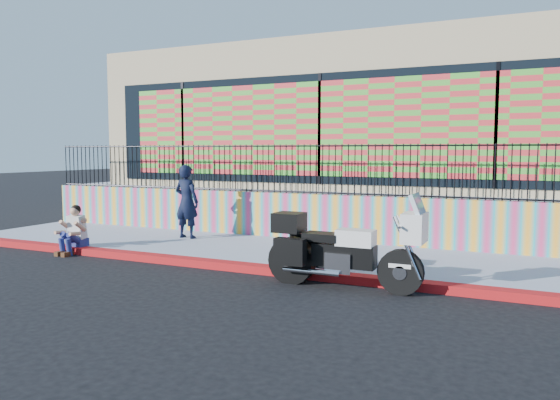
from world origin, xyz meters
The scene contains 10 objects.
ground centered at (0.00, 0.00, 0.00)m, with size 90.00×90.00×0.00m, color black.
red_curb centered at (0.00, 0.00, 0.07)m, with size 16.00×0.30×0.15m, color #AB0C1C.
sidewalk centered at (0.00, 1.65, 0.07)m, with size 16.00×3.00×0.15m, color gray.
mural_wall centered at (0.00, 3.25, 0.70)m, with size 16.00×0.20×1.10m, color #D73870.
metal_fence centered at (0.00, 3.25, 1.85)m, with size 15.80×0.04×1.20m, color black, non-canonical shape.
elevated_platform centered at (0.00, 8.35, 0.62)m, with size 16.00×10.00×1.25m, color gray.
storefront_building centered at (0.00, 8.13, 3.25)m, with size 14.00×8.06×4.00m.
police_motorcycle centered at (2.16, -0.43, 0.69)m, with size 2.63×0.87×1.64m.
police_officer centered at (-2.70, 2.09, 1.05)m, with size 0.66×0.43×1.80m, color black.
seated_man centered at (-4.24, -0.10, 0.45)m, with size 0.54×0.71×1.06m.
Camera 1 is at (5.06, -8.98, 2.29)m, focal length 35.00 mm.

